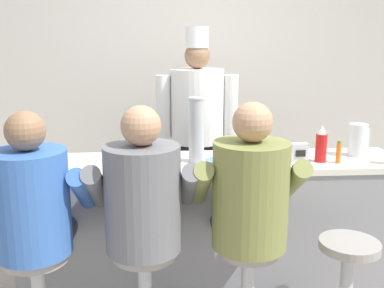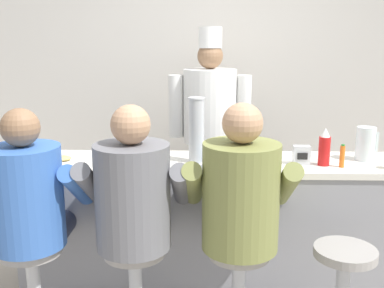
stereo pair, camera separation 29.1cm
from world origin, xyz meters
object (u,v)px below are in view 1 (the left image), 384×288
Objects in this scene: napkin_dispenser_chrome at (299,152)px; cook_in_whites_near at (197,124)px; ketchup_bottle_red at (321,145)px; breakfast_plate at (60,165)px; cup_stack_steel at (196,130)px; diner_seated_olive at (249,200)px; diner_seated_grey at (143,204)px; hot_sauce_bottle_orange at (339,152)px; empty_stool_round at (347,274)px; coffee_mug_white at (265,151)px; water_pitcher_clear at (358,140)px; diner_seated_blue at (34,209)px; cereal_bowl at (218,163)px.

napkin_dispenser_chrome is 0.07× the size of cook_in_whites_near.
ketchup_bottle_red is 1.69m from breakfast_plate.
diner_seated_olive is at bearing -64.10° from cup_stack_steel.
diner_seated_olive reaches higher than diner_seated_grey.
hot_sauce_bottle_orange reaches higher than breakfast_plate.
napkin_dispenser_chrome is at bearing 0.69° from breakfast_plate.
empty_stool_round is at bearing -3.51° from diner_seated_olive.
water_pitcher_clear is at bearing -2.22° from coffee_mug_white.
napkin_dispenser_chrome is (0.19, -0.13, 0.02)m from coffee_mug_white.
coffee_mug_white is at bearing 6.46° from breakfast_plate.
diner_seated_olive is (1.17, 0.00, 0.02)m from diner_seated_blue.
cook_in_whites_near is (1.02, 1.59, 0.16)m from diner_seated_blue.
hot_sauce_bottle_orange is 0.55× the size of breakfast_plate.
cook_in_whites_near is at bearing 74.70° from diner_seated_grey.
cereal_bowl is 1.21m from cook_in_whites_near.
hot_sauce_bottle_orange is at bearing 18.24° from diner_seated_grey.
breakfast_plate is at bearing -176.30° from water_pitcher_clear.
empty_stool_round is at bearing -61.62° from coffee_mug_white.
water_pitcher_clear is 1.58m from diner_seated_grey.
ketchup_bottle_red is 0.13× the size of cook_in_whites_near.
cup_stack_steel reaches higher than water_pitcher_clear.
ketchup_bottle_red is 0.75m from diner_seated_olive.
napkin_dispenser_chrome is 0.09× the size of diner_seated_grey.
coffee_mug_white is 0.29× the size of cup_stack_steel.
cup_stack_steel is 0.68m from diner_seated_grey.
cereal_bowl is 1.00m from empty_stool_round.
cup_stack_steel is 1.10m from cook_in_whites_near.
coffee_mug_white is at bearing 154.97° from ketchup_bottle_red.
breakfast_plate is at bearing -179.31° from napkin_dispenser_chrome.
breakfast_plate is at bearing -176.58° from cup_stack_steel.
water_pitcher_clear is at bearing 22.00° from diner_seated_grey.
empty_stool_round is (0.83, -0.55, -0.76)m from cup_stack_steel.
cup_stack_steel reaches higher than hot_sauce_bottle_orange.
ketchup_bottle_red is 1.09× the size of water_pitcher_clear.
diner_seated_blue is at bearing -163.89° from water_pitcher_clear.
diner_seated_grey reaches higher than hot_sauce_bottle_orange.
coffee_mug_white reaches higher than breakfast_plate.
diner_seated_olive is (-0.23, -0.61, -0.13)m from coffee_mug_white.
diner_seated_olive is at bearing -84.73° from cook_in_whites_near.
ketchup_bottle_red is 0.33m from water_pitcher_clear.
breakfast_plate is 2.19× the size of coffee_mug_white.
diner_seated_grey reaches higher than napkin_dispenser_chrome.
ketchup_bottle_red is 0.15m from napkin_dispenser_chrome.
hot_sauce_bottle_orange is 0.93× the size of cereal_bowl.
napkin_dispenser_chrome is 1.26m from cook_in_whites_near.
empty_stool_round is at bearing -33.31° from cup_stack_steel.
cup_stack_steel is 3.52× the size of napkin_dispenser_chrome.
water_pitcher_clear is 0.95m from empty_stool_round.
cereal_bowl reaches higher than empty_stool_round.
diner_seated_blue reaches higher than cup_stack_steel.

